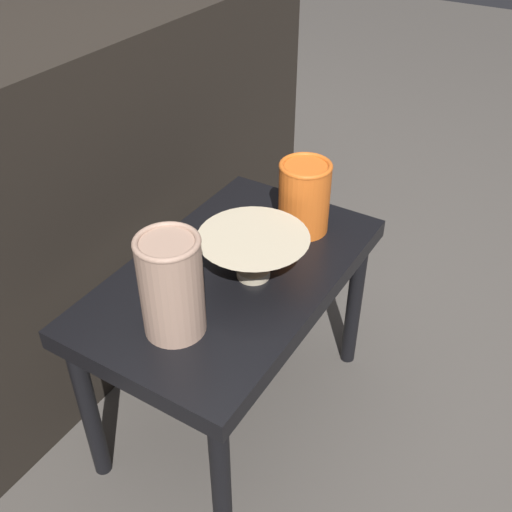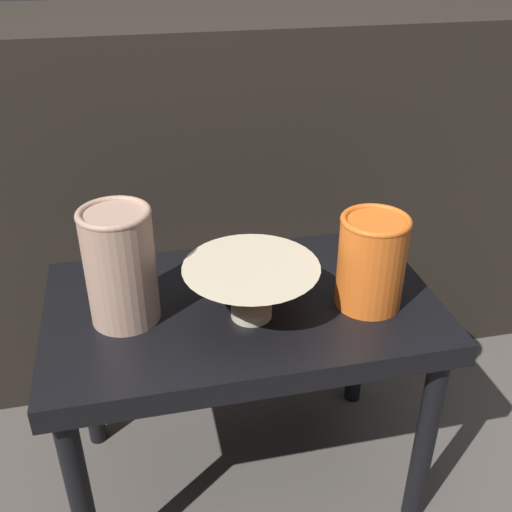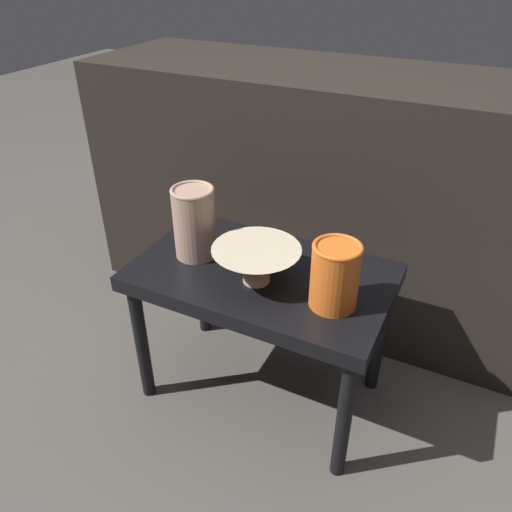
# 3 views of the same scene
# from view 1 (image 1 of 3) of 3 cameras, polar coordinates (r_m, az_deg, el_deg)

# --- Properties ---
(ground_plane) EXTENTS (8.00, 8.00, 0.00)m
(ground_plane) POSITION_cam_1_polar(r_m,az_deg,el_deg) (1.48, -1.86, -14.23)
(ground_plane) COLOR #4C4742
(table) EXTENTS (0.65, 0.39, 0.42)m
(table) POSITION_cam_1_polar(r_m,az_deg,el_deg) (1.22, -2.20, -3.34)
(table) COLOR black
(table) RESTS_ON ground_plane
(couch_backdrop) EXTENTS (1.62, 0.50, 0.80)m
(couch_backdrop) POSITION_cam_1_polar(r_m,az_deg,el_deg) (1.52, -19.73, 4.74)
(couch_backdrop) COLOR black
(couch_backdrop) RESTS_ON ground_plane
(bowl) EXTENTS (0.21, 0.21, 0.09)m
(bowl) POSITION_cam_1_polar(r_m,az_deg,el_deg) (1.14, -0.26, 0.25)
(bowl) COLOR #C1B293
(bowl) RESTS_ON table
(vase_textured_left) EXTENTS (0.11, 0.11, 0.19)m
(vase_textured_left) POSITION_cam_1_polar(r_m,az_deg,el_deg) (1.01, -8.07, -2.72)
(vase_textured_left) COLOR tan
(vase_textured_left) RESTS_ON table
(vase_colorful_right) EXTENTS (0.11, 0.11, 0.16)m
(vase_colorful_right) POSITION_cam_1_polar(r_m,az_deg,el_deg) (1.26, 4.62, 5.72)
(vase_colorful_right) COLOR orange
(vase_colorful_right) RESTS_ON table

